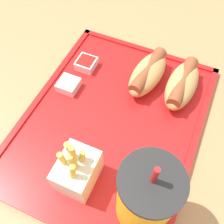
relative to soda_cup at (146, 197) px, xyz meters
The scene contains 9 objects.
ground_plane 0.81m from the soda_cup, 139.36° to the right, with size 8.00×8.00×0.00m, color #383333.
dining_table 0.48m from the soda_cup, 139.36° to the right, with size 1.27×1.10×0.70m.
food_tray 0.19m from the soda_cup, 140.33° to the right, with size 0.42×0.33×0.01m.
soda_cup is the anchor object (origin of this frame).
hot_dog_far 0.26m from the soda_cup, behind, with size 0.13×0.06×0.05m.
hot_dog_near 0.27m from the soda_cup, 162.04° to the right, with size 0.14×0.07×0.05m.
fries_carton 0.12m from the soda_cup, 92.70° to the right, with size 0.07×0.06×0.12m.
sauce_cup_mayo 0.29m from the soda_cup, 127.01° to the right, with size 0.04×0.04×0.02m.
sauce_cup_ketchup 0.33m from the soda_cup, 137.45° to the right, with size 0.04×0.04×0.02m.
Camera 1 is at (0.26, 0.13, 1.15)m, focal length 42.00 mm.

